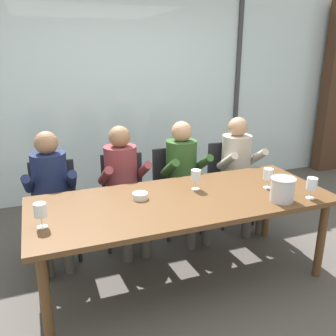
% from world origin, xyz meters
% --- Properties ---
extents(ground, '(14.00, 14.00, 0.00)m').
position_xyz_m(ground, '(0.00, 1.00, 0.00)').
color(ground, '#4C4742').
extents(window_glass_panel, '(7.64, 0.03, 2.60)m').
position_xyz_m(window_glass_panel, '(0.00, 2.13, 1.30)').
color(window_glass_panel, silver).
rests_on(window_glass_panel, ground).
extents(window_mullion_right, '(0.06, 0.06, 2.60)m').
position_xyz_m(window_mullion_right, '(1.72, 2.11, 1.30)').
color(window_mullion_right, '#38383D').
rests_on(window_mullion_right, ground).
extents(hillside_vineyard, '(13.64, 2.40, 1.51)m').
position_xyz_m(hillside_vineyard, '(0.00, 6.22, 0.76)').
color(hillside_vineyard, '#386633').
rests_on(hillside_vineyard, ground).
extents(dining_table, '(2.44, 0.97, 0.75)m').
position_xyz_m(dining_table, '(0.00, 0.00, 0.68)').
color(dining_table, brown).
rests_on(dining_table, ground).
extents(chair_near_curtain, '(0.47, 0.47, 0.89)m').
position_xyz_m(chair_near_curtain, '(-0.96, 0.87, 0.52)').
color(chair_near_curtain, '#232328').
rests_on(chair_near_curtain, ground).
extents(chair_left_of_center, '(0.49, 0.49, 0.89)m').
position_xyz_m(chair_left_of_center, '(-0.29, 0.87, 0.52)').
color(chair_left_of_center, '#232328').
rests_on(chair_left_of_center, ground).
extents(chair_center, '(0.45, 0.45, 0.89)m').
position_xyz_m(chair_center, '(0.29, 0.92, 0.52)').
color(chair_center, '#232328').
rests_on(chair_center, ground).
extents(chair_right_of_center, '(0.46, 0.46, 0.89)m').
position_xyz_m(chair_right_of_center, '(0.96, 0.92, 0.52)').
color(chair_right_of_center, '#232328').
rests_on(chair_right_of_center, ground).
extents(person_navy_polo, '(0.47, 0.62, 1.21)m').
position_xyz_m(person_navy_polo, '(-0.98, 0.76, 0.69)').
color(person_navy_polo, '#192347').
rests_on(person_navy_polo, ground).
extents(person_maroon_top, '(0.48, 0.63, 1.21)m').
position_xyz_m(person_maroon_top, '(-0.31, 0.76, 0.69)').
color(person_maroon_top, brown).
rests_on(person_maroon_top, ground).
extents(person_olive_shirt, '(0.48, 0.63, 1.21)m').
position_xyz_m(person_olive_shirt, '(0.34, 0.76, 0.69)').
color(person_olive_shirt, '#2D5123').
rests_on(person_olive_shirt, ground).
extents(person_beige_jumper, '(0.47, 0.62, 1.21)m').
position_xyz_m(person_beige_jumper, '(0.99, 0.76, 0.69)').
color(person_beige_jumper, '#B7AD9E').
rests_on(person_beige_jumper, ground).
extents(ice_bucket_primary, '(0.20, 0.20, 0.19)m').
position_xyz_m(ice_bucket_primary, '(0.71, -0.32, 0.85)').
color(ice_bucket_primary, '#B7B7BC').
rests_on(ice_bucket_primary, dining_table).
extents(tasting_bowl, '(0.12, 0.12, 0.05)m').
position_xyz_m(tasting_bowl, '(-0.33, 0.12, 0.77)').
color(tasting_bowl, silver).
rests_on(tasting_bowl, dining_table).
extents(wine_glass_by_left_taster, '(0.08, 0.08, 0.17)m').
position_xyz_m(wine_glass_by_left_taster, '(0.78, -0.04, 0.87)').
color(wine_glass_by_left_taster, silver).
rests_on(wine_glass_by_left_taster, dining_table).
extents(wine_glass_near_bucket, '(0.08, 0.08, 0.17)m').
position_xyz_m(wine_glass_near_bucket, '(-1.09, -0.12, 0.87)').
color(wine_glass_near_bucket, silver).
rests_on(wine_glass_near_bucket, dining_table).
extents(wine_glass_center_pour, '(0.08, 0.08, 0.17)m').
position_xyz_m(wine_glass_center_pour, '(0.18, 0.15, 0.87)').
color(wine_glass_center_pour, silver).
rests_on(wine_glass_center_pour, dining_table).
extents(wine_glass_by_right_taster, '(0.08, 0.08, 0.17)m').
position_xyz_m(wine_glass_by_right_taster, '(0.96, -0.36, 0.87)').
color(wine_glass_by_right_taster, silver).
rests_on(wine_glass_by_right_taster, dining_table).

